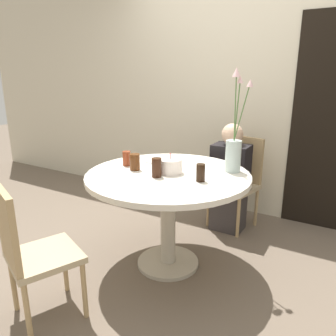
# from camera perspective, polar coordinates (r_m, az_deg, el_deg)

# --- Properties ---
(ground_plane) EXTENTS (16.00, 16.00, 0.00)m
(ground_plane) POSITION_cam_1_polar(r_m,az_deg,el_deg) (2.80, -0.00, -16.31)
(ground_plane) COLOR #6B5B4C
(wall_back) EXTENTS (8.00, 0.05, 2.60)m
(wall_back) POSITION_cam_1_polar(r_m,az_deg,el_deg) (3.64, 11.58, 12.72)
(wall_back) COLOR beige
(wall_back) RESTS_ON ground_plane
(dining_table) EXTENTS (1.24, 1.24, 0.78)m
(dining_table) POSITION_cam_1_polar(r_m,az_deg,el_deg) (2.51, -0.00, -3.87)
(dining_table) COLOR silver
(dining_table) RESTS_ON ground_plane
(chair_right_flank) EXTENTS (0.48, 0.48, 0.90)m
(chair_right_flank) POSITION_cam_1_polar(r_m,az_deg,el_deg) (3.34, 12.19, -1.56)
(chair_right_flank) COLOR tan
(chair_right_flank) RESTS_ON ground_plane
(chair_near_front) EXTENTS (0.52, 0.52, 0.90)m
(chair_near_front) POSITION_cam_1_polar(r_m,az_deg,el_deg) (2.17, -22.99, -12.72)
(chair_near_front) COLOR tan
(chair_near_front) RESTS_ON ground_plane
(birthday_cake) EXTENTS (0.18, 0.18, 0.15)m
(birthday_cake) POSITION_cam_1_polar(r_m,az_deg,el_deg) (2.46, 0.38, 0.38)
(birthday_cake) COLOR white
(birthday_cake) RESTS_ON dining_table
(flower_vase) EXTENTS (0.18, 0.14, 0.76)m
(flower_vase) POSITION_cam_1_polar(r_m,az_deg,el_deg) (2.51, 11.43, 3.60)
(flower_vase) COLOR #B2C6C1
(flower_vase) RESTS_ON dining_table
(side_plate) EXTENTS (0.17, 0.17, 0.01)m
(side_plate) POSITION_cam_1_polar(r_m,az_deg,el_deg) (2.79, -2.33, 1.26)
(side_plate) COLOR white
(side_plate) RESTS_ON dining_table
(drink_glass_0) EXTENTS (0.08, 0.08, 0.13)m
(drink_glass_0) POSITION_cam_1_polar(r_m,az_deg,el_deg) (2.54, -5.80, 1.04)
(drink_glass_0) COLOR #51280F
(drink_glass_0) RESTS_ON dining_table
(drink_glass_1) EXTENTS (0.06, 0.06, 0.12)m
(drink_glass_1) POSITION_cam_1_polar(r_m,az_deg,el_deg) (2.28, 5.71, -0.82)
(drink_glass_1) COLOR black
(drink_glass_1) RESTS_ON dining_table
(drink_glass_2) EXTENTS (0.07, 0.07, 0.14)m
(drink_glass_2) POSITION_cam_1_polar(r_m,az_deg,el_deg) (2.36, -1.99, 0.07)
(drink_glass_2) COLOR #33190C
(drink_glass_2) RESTS_ON dining_table
(drink_glass_3) EXTENTS (0.07, 0.07, 0.12)m
(drink_glass_3) POSITION_cam_1_polar(r_m,az_deg,el_deg) (2.67, -7.21, 1.66)
(drink_glass_3) COLOR maroon
(drink_glass_3) RESTS_ON dining_table
(person_woman) EXTENTS (0.34, 0.24, 1.06)m
(person_woman) POSITION_cam_1_polar(r_m,az_deg,el_deg) (3.22, 10.70, -2.32)
(person_woman) COLOR #383333
(person_woman) RESTS_ON ground_plane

